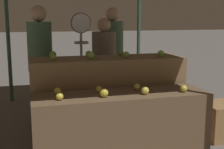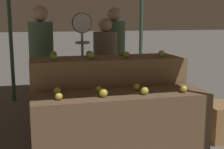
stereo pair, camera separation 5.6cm
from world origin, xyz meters
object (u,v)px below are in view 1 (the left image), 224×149
at_px(produce_scale, 81,45).
at_px(wooden_crate_side, 221,120).
at_px(person_customer_left, 40,57).
at_px(person_vendor_at_scale, 104,62).
at_px(person_customer_right, 112,51).

bearing_deg(produce_scale, wooden_crate_side, -27.25).
relative_size(produce_scale, person_customer_left, 0.94).
bearing_deg(person_customer_left, produce_scale, 160.91).
height_order(person_customer_left, wooden_crate_side, person_customer_left).
height_order(produce_scale, wooden_crate_side, produce_scale).
distance_m(person_vendor_at_scale, wooden_crate_side, 1.89).
bearing_deg(person_vendor_at_scale, wooden_crate_side, 149.07).
bearing_deg(wooden_crate_side, person_vendor_at_scale, 137.98).
xyz_separation_m(person_vendor_at_scale, wooden_crate_side, (1.31, -1.18, -0.67)).
bearing_deg(person_customer_left, wooden_crate_side, 160.50).
bearing_deg(person_vendor_at_scale, produce_scale, 48.19).
xyz_separation_m(person_vendor_at_scale, person_customer_right, (0.27, 0.51, 0.11)).
xyz_separation_m(produce_scale, person_customer_right, (0.67, 0.81, -0.20)).
bearing_deg(wooden_crate_side, person_customer_left, 152.88).
xyz_separation_m(produce_scale, person_customer_left, (-0.56, 0.28, -0.18)).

